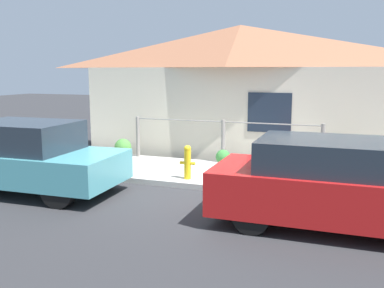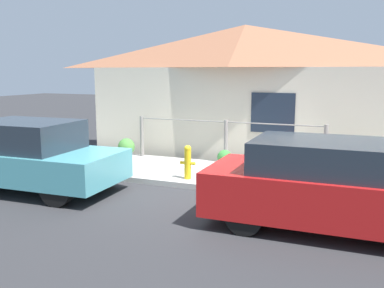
{
  "view_description": "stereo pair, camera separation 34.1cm",
  "coord_description": "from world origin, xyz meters",
  "views": [
    {
      "loc": [
        2.92,
        -8.03,
        2.41
      ],
      "look_at": [
        -0.13,
        0.3,
        0.9
      ],
      "focal_mm": 40.0,
      "sensor_mm": 36.0,
      "label": 1
    },
    {
      "loc": [
        3.23,
        -7.9,
        2.41
      ],
      "look_at": [
        -0.13,
        0.3,
        0.9
      ],
      "focal_mm": 40.0,
      "sensor_mm": 36.0,
      "label": 2
    }
  ],
  "objects": [
    {
      "name": "ground_plane",
      "position": [
        0.0,
        0.0,
        0.0
      ],
      "size": [
        60.0,
        60.0,
        0.0
      ],
      "primitive_type": "plane",
      "color": "#2D2D30"
    },
    {
      "name": "sidewalk",
      "position": [
        0.0,
        1.19,
        0.06
      ],
      "size": [
        24.0,
        2.38,
        0.12
      ],
      "color": "#B2AFA8",
      "rests_on": "ground_plane"
    },
    {
      "name": "car_right",
      "position": [
        2.8,
        -1.25,
        0.69
      ],
      "size": [
        3.85,
        1.7,
        1.38
      ],
      "rotation": [
        0.0,
        0.0,
        0.01
      ],
      "color": "red",
      "rests_on": "ground_plane"
    },
    {
      "name": "potted_plant_near_hydrant",
      "position": [
        0.23,
        1.42,
        0.39
      ],
      "size": [
        0.35,
        0.35,
        0.49
      ],
      "color": "slate",
      "rests_on": "sidewalk"
    },
    {
      "name": "car_left",
      "position": [
        -3.05,
        -1.25,
        0.71
      ],
      "size": [
        3.71,
        1.82,
        1.42
      ],
      "rotation": [
        0.0,
        0.0,
        0.03
      ],
      "color": "teal",
      "rests_on": "ground_plane"
    },
    {
      "name": "fire_hydrant",
      "position": [
        -0.26,
        0.37,
        0.5
      ],
      "size": [
        0.34,
        0.15,
        0.74
      ],
      "color": "yellow",
      "rests_on": "sidewalk"
    },
    {
      "name": "house",
      "position": [
        0.0,
        3.73,
        2.9
      ],
      "size": [
        8.85,
        2.23,
        3.67
      ],
      "color": "beige",
      "rests_on": "ground_plane"
    },
    {
      "name": "potted_plant_by_fence",
      "position": [
        -2.51,
        1.59,
        0.45
      ],
      "size": [
        0.44,
        0.44,
        0.57
      ],
      "color": "#9E5638",
      "rests_on": "sidewalk"
    },
    {
      "name": "fence",
      "position": [
        0.0,
        2.23,
        0.72
      ],
      "size": [
        4.9,
        0.1,
        1.09
      ],
      "color": "gray",
      "rests_on": "sidewalk"
    },
    {
      "name": "potted_plant_corner",
      "position": [
        3.04,
        1.89,
        0.44
      ],
      "size": [
        0.47,
        0.47,
        0.6
      ],
      "color": "#9E5638",
      "rests_on": "sidewalk"
    }
  ]
}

